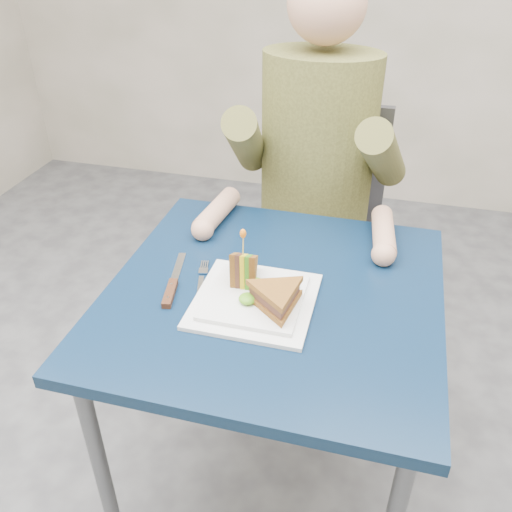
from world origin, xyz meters
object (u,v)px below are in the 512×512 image
(table, at_px, (273,317))
(sandwich_upright, at_px, (244,269))
(knife, at_px, (172,288))
(chair, at_px, (316,223))
(diner, at_px, (318,130))
(fork, at_px, (201,284))
(plate, at_px, (255,300))
(sandwich_flat, at_px, (277,297))

(table, height_order, sandwich_upright, sandwich_upright)
(table, distance_m, knife, 0.25)
(table, relative_size, chair, 0.81)
(diner, height_order, fork, diner)
(table, relative_size, diner, 1.01)
(diner, bearing_deg, table, -90.00)
(sandwich_upright, relative_size, fork, 0.70)
(chair, bearing_deg, diner, -90.00)
(chair, bearing_deg, plate, -92.41)
(fork, bearing_deg, chair, 76.27)
(table, distance_m, sandwich_upright, 0.15)
(sandwich_flat, bearing_deg, sandwich_upright, 142.88)
(sandwich_flat, height_order, sandwich_upright, sandwich_upright)
(fork, height_order, knife, knife)
(fork, distance_m, knife, 0.07)
(sandwich_upright, bearing_deg, diner, 83.11)
(diner, relative_size, sandwich_upright, 5.97)
(table, relative_size, fork, 4.23)
(diner, distance_m, fork, 0.62)
(sandwich_flat, height_order, knife, sandwich_flat)
(diner, bearing_deg, sandwich_upright, -96.89)
(sandwich_flat, xyz_separation_m, fork, (-0.19, 0.06, -0.04))
(chair, height_order, sandwich_upright, chair)
(fork, bearing_deg, diner, 73.71)
(knife, bearing_deg, sandwich_flat, -4.73)
(chair, relative_size, fork, 5.25)
(table, relative_size, sandwich_flat, 3.70)
(chair, height_order, fork, chair)
(diner, height_order, sandwich_flat, diner)
(sandwich_flat, relative_size, knife, 0.92)
(sandwich_flat, relative_size, sandwich_upright, 1.62)
(sandwich_upright, distance_m, fork, 0.11)
(diner, xyz_separation_m, plate, (-0.03, -0.60, -0.18))
(plate, distance_m, knife, 0.19)
(plate, xyz_separation_m, sandwich_flat, (0.06, -0.02, 0.04))
(knife, bearing_deg, sandwich_upright, 17.49)
(chair, xyz_separation_m, sandwich_upright, (-0.07, -0.67, 0.24))
(table, distance_m, fork, 0.19)
(sandwich_flat, relative_size, fork, 1.14)
(diner, xyz_separation_m, knife, (-0.22, -0.61, -0.18))
(table, xyz_separation_m, fork, (-0.17, -0.02, 0.08))
(plate, bearing_deg, diner, 87.14)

